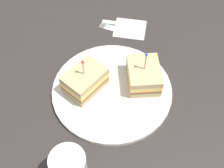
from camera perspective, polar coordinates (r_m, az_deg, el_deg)
The scene contains 7 objects.
ground_plane at distance 73.01cm, azimuth -0.00°, elevation -1.90°, with size 108.54×108.54×2.00cm, color #2D2826.
plate at distance 71.73cm, azimuth -0.00°, elevation -1.20°, with size 29.36×29.36×1.10cm, color silver.
sandwich_half_front at distance 69.69cm, azimuth -5.32°, elevation 0.68°, with size 11.07×11.85×9.83cm.
sandwich_half_back at distance 70.80cm, azimuth 6.27°, elevation 1.54°, with size 10.97×9.39×10.43cm.
napkin at distance 86.98cm, azimuth 3.53°, elevation 10.77°, with size 9.08×8.17×0.15cm, color beige.
fork at distance 86.61cm, azimuth 0.69°, elevation 10.75°, with size 8.44×11.13×0.35cm.
knife at distance 88.38cm, azimuth 1.57°, elevation 11.80°, with size 6.40×11.43×0.35cm.
Camera 1 is at (-39.49, 11.36, 59.35)cm, focal length 46.74 mm.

